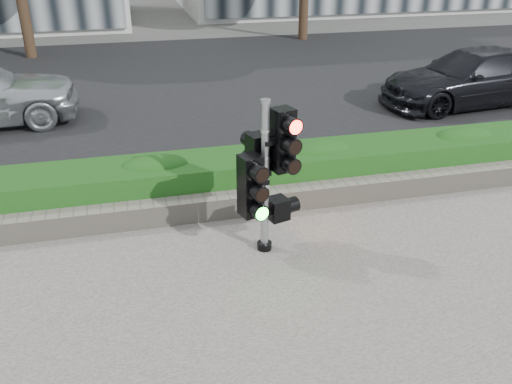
# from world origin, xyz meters

# --- Properties ---
(ground) EXTENTS (120.00, 120.00, 0.00)m
(ground) POSITION_xyz_m (0.00, 0.00, 0.00)
(ground) COLOR #51514C
(ground) RESTS_ON ground
(road) EXTENTS (60.00, 13.00, 0.02)m
(road) POSITION_xyz_m (0.00, 10.00, 0.01)
(road) COLOR black
(road) RESTS_ON ground
(curb) EXTENTS (60.00, 0.25, 0.12)m
(curb) POSITION_xyz_m (0.00, 3.15, 0.06)
(curb) COLOR gray
(curb) RESTS_ON ground
(stone_wall) EXTENTS (12.00, 0.32, 0.34)m
(stone_wall) POSITION_xyz_m (0.00, 1.90, 0.20)
(stone_wall) COLOR gray
(stone_wall) RESTS_ON sidewalk
(hedge) EXTENTS (12.00, 1.00, 0.68)m
(hedge) POSITION_xyz_m (0.00, 2.55, 0.37)
(hedge) COLOR #317B26
(hedge) RESTS_ON sidewalk
(traffic_signal) EXTENTS (0.77, 0.65, 2.12)m
(traffic_signal) POSITION_xyz_m (0.11, 0.85, 1.20)
(traffic_signal) COLOR black
(traffic_signal) RESTS_ON sidewalk
(car_dark) EXTENTS (4.70, 2.18, 1.33)m
(car_dark) POSITION_xyz_m (6.75, 6.19, 0.69)
(car_dark) COLOR black
(car_dark) RESTS_ON road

